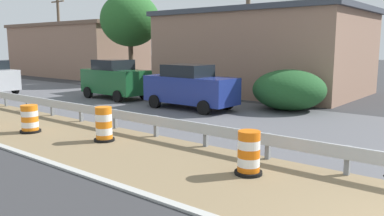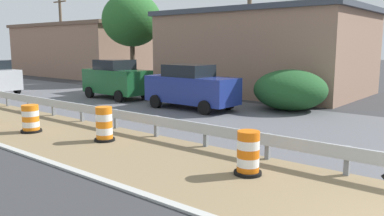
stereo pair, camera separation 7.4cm
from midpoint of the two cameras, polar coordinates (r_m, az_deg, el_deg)
name	(u,v)px [view 1 (the left image)]	position (r m, az deg, el deg)	size (l,w,h in m)	color
traffic_barrel_nearest	(249,155)	(9.28, 8.04, -6.79)	(0.65, 0.65, 1.04)	orange
traffic_barrel_close	(104,126)	(12.64, -12.87, -2.53)	(0.64, 0.64, 1.09)	orange
traffic_barrel_mid	(30,120)	(14.70, -22.68, -1.64)	(0.71, 0.71, 0.96)	orange
car_trailing_near_lane	(190,87)	(18.47, -0.42, 3.09)	(2.01, 4.54, 2.10)	navy
car_mid_far_lane	(115,79)	(22.59, -11.24, 4.14)	(2.17, 4.13, 2.19)	#195128
roadside_shop_near	(262,52)	(25.61, 10.14, 8.08)	(8.33, 12.43, 5.13)	#93705B
roadside_shop_far	(76,50)	(40.30, -16.66, 8.11)	(6.36, 15.26, 5.02)	#93705B
utility_pole_near	(248,25)	(22.48, 8.01, 11.88)	(0.24, 1.80, 7.89)	brown
utility_pole_mid	(59,36)	(37.14, -18.81, 9.89)	(0.24, 1.80, 7.25)	brown
bush_roadside	(289,90)	(18.76, 13.85, 2.59)	(3.38, 3.38, 1.89)	#1E4C23
tree_roadside	(130,20)	(30.56, -9.09, 12.55)	(4.45, 4.45, 6.89)	#4C3D2D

